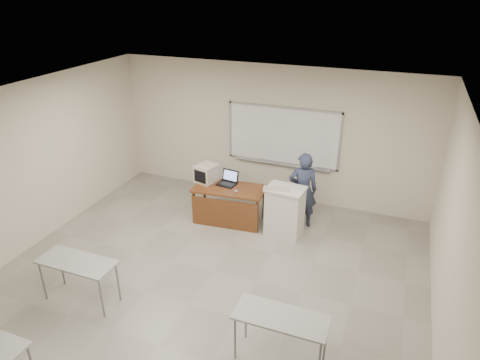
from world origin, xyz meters
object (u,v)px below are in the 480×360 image
at_px(presenter, 303,190).
at_px(podium, 285,211).
at_px(whiteboard, 283,137).
at_px(crt_monitor, 207,173).
at_px(laptop, 228,181).
at_px(instructor_desk, 227,199).
at_px(keyboard, 276,189).
at_px(mouse, 236,191).

bearing_deg(presenter, podium, 46.61).
xyz_separation_m(whiteboard, crt_monitor, (-1.25, -1.24, -0.55)).
bearing_deg(whiteboard, laptop, -123.47).
xyz_separation_m(whiteboard, instructor_desk, (-0.70, -1.48, -0.94)).
bearing_deg(whiteboard, instructor_desk, -115.32).
height_order(instructor_desk, laptop, laptop).
relative_size(instructor_desk, keyboard, 2.95).
distance_m(instructor_desk, presenter, 1.52).
distance_m(whiteboard, presenter, 1.43).
bearing_deg(presenter, keyboard, 39.87).
bearing_deg(mouse, podium, -18.28).
bearing_deg(laptop, keyboard, -10.79).
xyz_separation_m(instructor_desk, crt_monitor, (-0.55, 0.24, 0.38)).
bearing_deg(keyboard, instructor_desk, 164.95).
height_order(whiteboard, mouse, whiteboard).
relative_size(podium, laptop, 2.77).
bearing_deg(crt_monitor, presenter, 20.84).
bearing_deg(crt_monitor, podium, 6.86).
bearing_deg(podium, whiteboard, 113.32).
xyz_separation_m(crt_monitor, keyboard, (1.60, -0.35, 0.09)).
height_order(crt_monitor, laptop, crt_monitor).
xyz_separation_m(laptop, mouse, (0.30, -0.28, -0.04)).
xyz_separation_m(whiteboard, mouse, (-0.50, -1.49, -0.71)).
height_order(crt_monitor, keyboard, crt_monitor).
bearing_deg(keyboard, podium, 29.50).
height_order(instructor_desk, presenter, presenter).
height_order(instructor_desk, podium, podium).
distance_m(mouse, presenter, 1.32).
xyz_separation_m(whiteboard, presenter, (0.73, -1.01, -0.69)).
bearing_deg(instructor_desk, laptop, 105.34).
bearing_deg(laptop, mouse, -35.47).
bearing_deg(whiteboard, crt_monitor, -135.17).
distance_m(laptop, presenter, 1.54).
bearing_deg(whiteboard, mouse, -108.57).
height_order(whiteboard, instructor_desk, whiteboard).
bearing_deg(keyboard, mouse, 164.16).
distance_m(whiteboard, instructor_desk, 1.89).
xyz_separation_m(instructor_desk, presenter, (1.43, 0.47, 0.24)).
distance_m(instructor_desk, mouse, 0.30).
distance_m(whiteboard, laptop, 1.60).
bearing_deg(presenter, mouse, 4.30).
distance_m(crt_monitor, laptop, 0.47).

